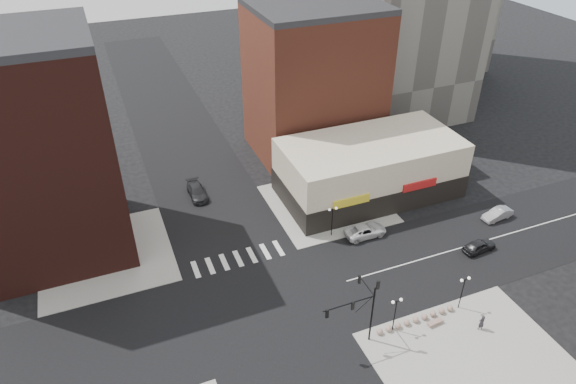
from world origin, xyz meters
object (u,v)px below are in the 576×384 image
dark_sedan_east (479,246)px  dark_sedan_north (197,192)px  silver_sedan (498,214)px  street_lamp_ne (333,214)px  traffic_signal (362,304)px  white_suv (365,231)px  stone_bench (435,323)px  pedestrian (482,322)px  street_lamp_se_b (464,285)px  street_lamp_se_a (396,307)px

dark_sedan_east → dark_sedan_north: bearing=45.2°
silver_sedan → dark_sedan_east: bearing=-62.2°
street_lamp_ne → dark_sedan_north: size_ratio=0.79×
street_lamp_ne → dark_sedan_east: street_lamp_ne is taller
dark_sedan_east → dark_sedan_north: dark_sedan_north is taller
street_lamp_ne → dark_sedan_east: bearing=-31.1°
traffic_signal → street_lamp_ne: bearing=73.3°
traffic_signal → dark_sedan_east: bearing=18.5°
white_suv → dark_sedan_north: dark_sedan_north is taller
dark_sedan_east → stone_bench: bearing=118.9°
traffic_signal → white_suv: 17.30m
pedestrian → stone_bench: 4.47m
street_lamp_se_b → white_suv: street_lamp_se_b is taller
traffic_signal → dark_sedan_east: 21.44m
dark_sedan_east → white_suv: bearing=51.0°
traffic_signal → silver_sedan: (26.42, 11.02, -4.25)m
street_lamp_se_a → silver_sedan: (22.66, 11.19, -2.58)m
street_lamp_se_b → dark_sedan_east: street_lamp_se_b is taller
street_lamp_se_b → dark_sedan_north: size_ratio=0.79×
traffic_signal → street_lamp_se_a: size_ratio=1.87×
traffic_signal → silver_sedan: size_ratio=1.81×
street_lamp_ne → white_suv: size_ratio=0.78×
white_suv → dark_sedan_east: white_suv is taller
traffic_signal → street_lamp_se_b: traffic_signal is taller
street_lamp_ne → pedestrian: size_ratio=2.27×
street_lamp_se_a → dark_sedan_east: street_lamp_se_a is taller
street_lamp_ne → silver_sedan: size_ratio=0.97×
traffic_signal → dark_sedan_north: 32.26m
white_suv → dark_sedan_east: (11.21, -7.66, -0.01)m
street_lamp_se_b → pedestrian: size_ratio=2.27×
traffic_signal → street_lamp_ne: traffic_signal is taller
traffic_signal → street_lamp_se_b: (11.76, -0.17, -1.67)m
white_suv → dark_sedan_north: size_ratio=1.01×
street_lamp_se_b → traffic_signal: bearing=179.2°
street_lamp_ne → street_lamp_se_a: bearing=-93.6°
street_lamp_se_a → stone_bench: (4.35, -1.00, -2.95)m
street_lamp_se_a → street_lamp_se_b: 8.00m
dark_sedan_east → silver_sedan: size_ratio=0.99×
dark_sedan_north → silver_sedan: bearing=-30.0°
traffic_signal → street_lamp_se_a: traffic_signal is taller
street_lamp_se_b → street_lamp_ne: bearing=113.6°
traffic_signal → white_suv: (8.72, 14.33, -4.22)m
pedestrian → silver_sedan: bearing=-131.4°
street_lamp_se_b → dark_sedan_north: bearing=123.4°
silver_sedan → dark_sedan_north: 40.28m
traffic_signal → silver_sedan: traffic_signal is taller
traffic_signal → white_suv: traffic_signal is taller
dark_sedan_east → silver_sedan: (6.49, 4.35, -0.02)m
street_lamp_se_a → street_lamp_ne: same height
silver_sedan → stone_bench: (-18.31, -12.19, -0.37)m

